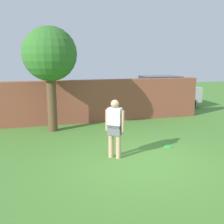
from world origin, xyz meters
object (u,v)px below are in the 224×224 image
object	(u,v)px
tree	(50,56)
car	(160,92)
person	(115,126)
frisbee_green	(168,146)

from	to	relation	value
tree	car	distance (m)	7.15
tree	person	bearing A→B (deg)	-66.38
car	frisbee_green	distance (m)	6.83
person	frisbee_green	bearing A→B (deg)	-129.75
frisbee_green	tree	bearing A→B (deg)	139.01
frisbee_green	car	bearing A→B (deg)	66.33
person	frisbee_green	distance (m)	2.11
person	car	bearing A→B (deg)	-87.23
tree	frisbee_green	xyz separation A→B (m)	(3.30, -2.87, -2.78)
car	frisbee_green	size ratio (longest dim) A/B	15.77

